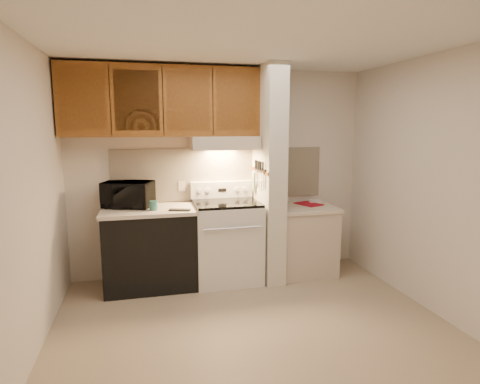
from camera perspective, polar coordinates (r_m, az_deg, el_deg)
name	(u,v)px	position (r m, az deg, el deg)	size (l,w,h in m)	color
floor	(252,325)	(3.90, 1.78, -18.42)	(3.60, 3.60, 0.00)	tan
ceiling	(254,42)	(3.52, 2.00, 20.59)	(3.60, 3.60, 0.00)	white
wall_back	(221,173)	(4.94, -2.79, 2.77)	(3.60, 0.02, 2.50)	beige
wall_left	(27,201)	(3.48, -28.01, -1.08)	(0.02, 3.00, 2.50)	beige
wall_right	(431,185)	(4.33, 25.47, 0.95)	(0.02, 3.00, 2.50)	beige
backsplash	(221,174)	(4.93, -2.76, 2.58)	(2.60, 0.02, 0.63)	#FDE9CA
range_body	(227,242)	(4.77, -1.92, -7.17)	(0.76, 0.65, 0.92)	silver
oven_window	(232,247)	(4.46, -1.08, -7.81)	(0.50, 0.01, 0.30)	black
oven_handle	(233,228)	(4.36, -0.98, -5.19)	(0.02, 0.02, 0.65)	silver
cooktop	(226,203)	(4.65, -1.95, -1.56)	(0.74, 0.64, 0.03)	black
range_backguard	(222,189)	(4.91, -2.64, 0.37)	(0.76, 0.08, 0.20)	silver
range_display	(222,190)	(4.87, -2.54, 0.29)	(0.10, 0.01, 0.04)	black
range_knob_left_outer	(199,191)	(4.82, -5.80, 0.16)	(0.05, 0.05, 0.02)	silver
range_knob_left_inner	(208,191)	(4.84, -4.63, 0.21)	(0.05, 0.05, 0.02)	silver
range_knob_right_inner	(237,189)	(4.90, -0.47, 0.37)	(0.05, 0.05, 0.02)	silver
range_knob_right_outer	(245,189)	(4.93, 0.66, 0.41)	(0.05, 0.05, 0.02)	silver
dishwasher_front	(150,250)	(4.69, -12.62, -7.99)	(1.00, 0.63, 0.87)	black
left_countertop	(149,210)	(4.58, -12.83, -2.54)	(1.04, 0.67, 0.04)	beige
spoon_rest	(180,210)	(4.39, -8.56, -2.54)	(0.23, 0.07, 0.02)	black
teal_jar	(154,206)	(4.47, -12.19, -1.89)	(0.09, 0.09, 0.10)	#2D6D67
outlet	(182,186)	(4.87, -8.27, 0.80)	(0.08, 0.01, 0.12)	beige
microwave	(128,194)	(4.69, -15.61, -0.32)	(0.53, 0.36, 0.29)	black
partition_pillar	(269,175)	(4.73, 4.10, 2.46)	(0.22, 0.70, 2.50)	beige
pillar_trim	(259,171)	(4.69, 2.76, 3.03)	(0.01, 0.70, 0.04)	brown
knife_strip	(260,170)	(4.64, 2.87, 3.21)	(0.02, 0.42, 0.04)	black
knife_blade_a	(263,180)	(4.50, 3.28, 1.73)	(0.01, 0.04, 0.16)	silver
knife_handle_a	(263,167)	(4.49, 3.27, 3.64)	(0.02, 0.02, 0.10)	black
knife_blade_b	(261,180)	(4.56, 3.03, 1.71)	(0.01, 0.04, 0.18)	silver
knife_handle_b	(261,166)	(4.57, 2.97, 3.74)	(0.02, 0.02, 0.10)	black
knife_blade_c	(259,180)	(4.65, 2.72, 1.73)	(0.01, 0.04, 0.20)	silver
knife_handle_c	(259,165)	(4.64, 2.69, 3.83)	(0.02, 0.02, 0.10)	black
knife_blade_d	(257,177)	(4.74, 2.40, 2.12)	(0.01, 0.04, 0.16)	silver
knife_handle_d	(257,165)	(4.72, 2.41, 3.92)	(0.02, 0.02, 0.10)	black
knife_blade_e	(255,177)	(4.79, 2.22, 2.08)	(0.01, 0.04, 0.18)	silver
knife_handle_e	(256,164)	(4.77, 2.23, 3.98)	(0.02, 0.02, 0.10)	black
oven_mitt	(254,181)	(4.87, 2.00, 1.51)	(0.03, 0.09, 0.22)	gray
right_cab_base	(303,241)	(5.06, 9.00, -6.97)	(0.70, 0.60, 0.81)	beige
right_countertop	(304,208)	(4.96, 9.12, -2.24)	(0.74, 0.64, 0.04)	beige
red_folder	(309,204)	(5.08, 9.74, -1.69)	(0.23, 0.32, 0.01)	#A10E1E
white_box	(315,201)	(5.20, 10.61, -1.31)	(0.14, 0.10, 0.04)	white
range_hood	(224,143)	(4.70, -2.31, 7.02)	(0.78, 0.44, 0.15)	beige
hood_lip	(228,148)	(4.49, -1.77, 6.34)	(0.78, 0.04, 0.06)	beige
upper_cabinets	(162,102)	(4.66, -11.01, 12.50)	(2.18, 0.33, 0.77)	brown
cab_door_a	(82,100)	(4.53, -21.52, 12.13)	(0.46, 0.01, 0.63)	brown
cab_gap_a	(110,100)	(4.50, -18.01, 12.34)	(0.01, 0.01, 0.73)	black
cab_door_b	(137,100)	(4.50, -14.46, 12.50)	(0.46, 0.01, 0.63)	brown
cab_gap_b	(163,101)	(4.50, -10.91, 12.62)	(0.01, 0.01, 0.73)	black
cab_door_c	(188,101)	(4.52, -7.37, 12.69)	(0.46, 0.01, 0.63)	brown
cab_gap_c	(213,102)	(4.56, -3.88, 12.72)	(0.01, 0.01, 0.73)	black
cab_door_d	(237,102)	(4.62, -0.47, 12.70)	(0.46, 0.01, 0.63)	brown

